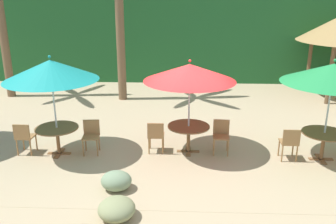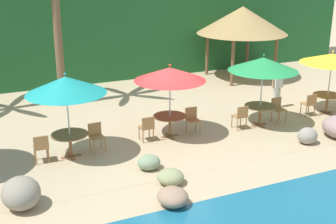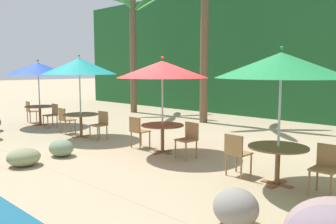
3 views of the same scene
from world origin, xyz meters
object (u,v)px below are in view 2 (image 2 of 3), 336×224
(umbrella_yellow, at_px, (332,58))
(waiter_in_white, at_px, (278,84))
(umbrella_teal, at_px, (66,85))
(chair_teal_inland, at_px, (41,147))
(umbrella_red, at_px, (170,74))
(palapa_hut, at_px, (242,20))
(umbrella_green, at_px, (263,64))
(chair_green_seaward, at_px, (278,108))
(chair_yellow_inland, at_px, (310,103))
(chair_green_inland, at_px, (241,116))
(chair_teal_seaward, at_px, (96,135))
(chair_red_seaward, at_px, (192,118))
(dining_table_teal, at_px, (70,138))
(chair_red_inland, at_px, (147,127))
(dining_table_green, at_px, (260,109))
(dining_table_yellow, at_px, (328,98))
(dining_table_red, at_px, (170,119))

(umbrella_yellow, bearing_deg, waiter_in_white, 136.87)
(umbrella_teal, relative_size, chair_teal_inland, 2.99)
(umbrella_teal, xyz_separation_m, umbrella_red, (3.38, 0.28, -0.09))
(palapa_hut, distance_m, waiter_in_white, 5.32)
(umbrella_green, relative_size, chair_green_seaward, 2.96)
(chair_teal_inland, distance_m, waiter_in_white, 9.46)
(chair_green_seaward, distance_m, chair_yellow_inland, 1.44)
(umbrella_yellow, bearing_deg, umbrella_green, -178.92)
(chair_green_inland, bearing_deg, umbrella_green, 5.43)
(umbrella_yellow, bearing_deg, chair_teal_seaward, 179.06)
(chair_red_seaward, distance_m, chair_green_inland, 1.71)
(dining_table_teal, xyz_separation_m, chair_green_inland, (5.89, -0.13, -0.10))
(umbrella_teal, bearing_deg, umbrella_green, -0.41)
(chair_red_inland, distance_m, chair_yellow_inland, 6.50)
(chair_teal_seaward, height_order, chair_green_seaward, same)
(chair_green_inland, distance_m, waiter_in_white, 3.01)
(chair_red_seaward, bearing_deg, umbrella_red, -177.33)
(chair_green_seaward, bearing_deg, chair_yellow_inland, -1.65)
(chair_red_inland, xyz_separation_m, umbrella_green, (4.21, -0.23, 1.72))
(umbrella_teal, distance_m, chair_yellow_inland, 9.19)
(dining_table_green, relative_size, palapa_hut, 0.25)
(chair_green_inland, bearing_deg, dining_table_teal, 178.75)
(chair_red_inland, xyz_separation_m, chair_green_seaward, (5.06, -0.13, 0.00))
(umbrella_teal, height_order, waiter_in_white, umbrella_teal)
(chair_red_seaward, distance_m, dining_table_yellow, 5.65)
(umbrella_green, bearing_deg, umbrella_red, 174.45)
(umbrella_yellow, distance_m, dining_table_yellow, 1.53)
(umbrella_yellow, bearing_deg, umbrella_red, 177.65)
(chair_green_seaward, relative_size, palapa_hut, 0.20)
(chair_yellow_inland, bearing_deg, chair_green_inland, -177.49)
(chair_green_inland, bearing_deg, chair_teal_inland, 179.46)
(dining_table_teal, height_order, dining_table_green, same)
(chair_green_inland, relative_size, dining_table_yellow, 0.79)
(chair_teal_seaward, xyz_separation_m, dining_table_green, (5.90, -0.21, 0.10))
(chair_teal_seaward, distance_m, palapa_hut, 11.06)
(umbrella_teal, relative_size, dining_table_teal, 2.36)
(dining_table_red, bearing_deg, umbrella_yellow, -2.35)
(chair_teal_inland, height_order, palapa_hut, palapa_hut)
(dining_table_teal, height_order, dining_table_yellow, same)
(chair_teal_inland, bearing_deg, chair_red_inland, 4.17)
(chair_teal_seaward, relative_size, dining_table_red, 0.79)
(chair_teal_seaward, relative_size, dining_table_green, 0.79)
(chair_green_seaward, bearing_deg, umbrella_yellow, -0.97)
(umbrella_teal, xyz_separation_m, dining_table_yellow, (9.88, 0.01, -1.62))
(chair_teal_seaward, height_order, chair_red_seaward, same)
(dining_table_green, relative_size, umbrella_yellow, 0.45)
(chair_teal_seaward, relative_size, chair_green_inland, 1.00)
(dining_table_teal, height_order, chair_green_inland, chair_green_inland)
(chair_red_inland, bearing_deg, umbrella_red, 6.45)
(dining_table_green, distance_m, chair_green_seaward, 0.86)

